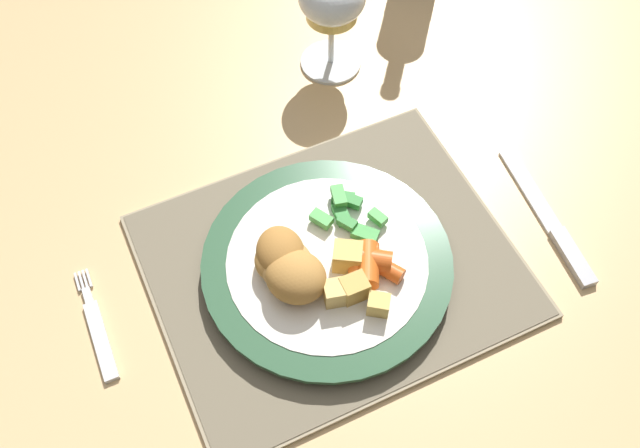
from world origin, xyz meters
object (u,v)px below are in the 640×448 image
Objects in this scene: table_knife at (553,227)px; dinner_plate at (327,265)px; wine_glass at (332,3)px; dining_table at (255,220)px; fork at (98,332)px.

dinner_plate is at bearing 167.51° from table_knife.
table_knife is at bearing -71.02° from wine_glass.
dining_table is 0.17m from dinner_plate.
wine_glass is at bearing 38.26° from dining_table.
dining_table is 10.73× the size of fork.
fork is 0.44m from wine_glass.
wine_glass reaches higher than table_knife.
dining_table is at bearing 144.34° from table_knife.
table_knife is at bearing -12.49° from dinner_plate.
wine_glass is (-0.11, 0.32, 0.09)m from table_knife.
wine_glass reaches higher than fork.
fork is at bearing -147.29° from wine_glass.
dining_table is 0.34m from table_knife.
dining_table is at bearing 101.51° from dinner_plate.
fork is at bearing -152.24° from dining_table.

